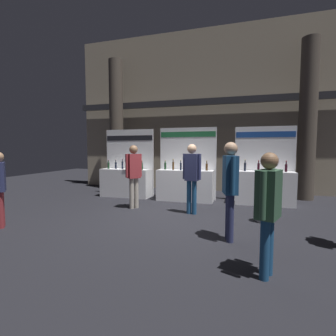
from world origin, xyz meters
TOP-DOWN VIEW (x-y plane):
  - ground_plane at (0.00, 0.00)m, footprint 24.00×24.00m
  - hall_colonnade at (0.00, 4.26)m, footprint 11.05×1.35m
  - exhibitor_booth_0 at (-2.48, 2.20)m, footprint 1.85×0.68m
  - exhibitor_booth_1 at (-0.29, 2.13)m, footprint 1.93×0.66m
  - exhibitor_booth_2 at (2.15, 2.27)m, footprint 1.80×0.66m
  - trash_bin at (2.05, 0.26)m, footprint 0.36×0.36m
  - visitor_0 at (1.85, -2.39)m, footprint 0.37×0.52m
  - visitor_2 at (1.30, -1.18)m, footprint 0.31×0.53m
  - visitor_3 at (0.24, 0.49)m, footprint 0.49×0.26m
  - visitor_4 at (-1.46, 0.63)m, footprint 0.38×0.42m

SIDE VIEW (x-z plane):
  - ground_plane at x=0.00m, z-range 0.00..0.00m
  - trash_bin at x=2.05m, z-range 0.00..0.61m
  - exhibitor_booth_0 at x=-2.48m, z-range -0.60..1.80m
  - exhibitor_booth_1 at x=-0.29m, z-range -0.59..1.82m
  - exhibitor_booth_2 at x=2.15m, z-range -0.59..1.82m
  - visitor_0 at x=1.85m, z-range 0.16..1.84m
  - visitor_4 at x=-1.46m, z-range 0.17..1.98m
  - visitor_3 at x=0.24m, z-range 0.17..2.00m
  - visitor_2 at x=1.30m, z-range 0.19..2.03m
  - hall_colonnade at x=0.00m, z-range -0.08..6.37m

